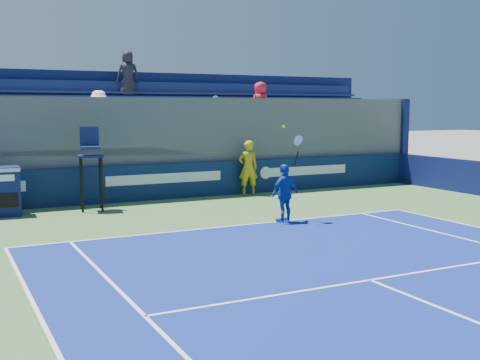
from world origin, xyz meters
name	(u,v)px	position (x,y,z in m)	size (l,w,h in m)	color
ball_person	(248,168)	(2.92, 16.68, 0.97)	(0.70, 0.46, 1.91)	gold
back_hoarding	(165,182)	(0.00, 17.10, 0.60)	(20.40, 0.21, 1.20)	#0C1B44
umpire_chair	(90,159)	(-2.68, 15.97, 1.53)	(0.80, 0.80, 2.48)	black
tennis_player	(285,193)	(1.47, 11.78, 0.80)	(1.01, 0.60, 2.57)	#143FA6
stadium_seating	(145,141)	(0.00, 19.15, 1.84)	(21.00, 4.05, 5.14)	#55555A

